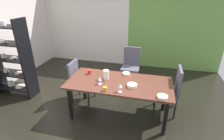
{
  "coord_description": "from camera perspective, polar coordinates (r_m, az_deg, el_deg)",
  "views": [
    {
      "loc": [
        0.88,
        -2.65,
        2.26
      ],
      "look_at": [
        0.13,
        0.35,
        0.85
      ],
      "focal_mm": 28.0,
      "sensor_mm": 36.0,
      "label": 1
    }
  ],
  "objects": [
    {
      "name": "chair_head_far",
      "position": [
        4.52,
        6.2,
        1.88
      ],
      "size": [
        0.44,
        0.45,
        0.96
      ],
      "rotation": [
        0.0,
        0.0,
        3.14
      ],
      "color": "#514E5D",
      "rests_on": "ground_plane"
    },
    {
      "name": "dining_table",
      "position": [
        3.27,
        2.34,
        -5.16
      ],
      "size": [
        1.92,
        0.9,
        0.72
      ],
      "color": "brown",
      "rests_on": "ground_plane"
    },
    {
      "name": "serving_bowl_rear",
      "position": [
        3.08,
        6.6,
        -5.03
      ],
      "size": [
        0.18,
        0.18,
        0.05
      ],
      "primitive_type": "cylinder",
      "color": "silver",
      "rests_on": "dining_table"
    },
    {
      "name": "serving_bowl_east",
      "position": [
        2.87,
        16.14,
        -8.43
      ],
      "size": [
        0.17,
        0.17,
        0.04
      ],
      "primitive_type": "cylinder",
      "color": "beige",
      "rests_on": "dining_table"
    },
    {
      "name": "wine_glass_south",
      "position": [
        2.88,
        2.66,
        -5.19
      ],
      "size": [
        0.07,
        0.07,
        0.15
      ],
      "color": "silver",
      "rests_on": "dining_table"
    },
    {
      "name": "garden_window_panel",
      "position": [
        5.55,
        20.28,
        13.94
      ],
      "size": [
        2.78,
        0.1,
        2.77
      ],
      "primitive_type": "cube",
      "color": "#689945",
      "rests_on": "ground_plane"
    },
    {
      "name": "ground_plane",
      "position": [
        3.6,
        -3.45,
        -14.7
      ],
      "size": [
        5.67,
        5.7,
        0.02
      ],
      "primitive_type": "cube",
      "color": "black"
    },
    {
      "name": "back_panel_interior",
      "position": [
        5.97,
        -8.84,
        15.76
      ],
      "size": [
        2.89,
        0.1,
        2.77
      ],
      "primitive_type": "cube",
      "color": "silver",
      "rests_on": "ground_plane"
    },
    {
      "name": "wine_glass_near_window",
      "position": [
        3.12,
        -4.03,
        -2.89
      ],
      "size": [
        0.07,
        0.07,
        0.15
      ],
      "color": "silver",
      "rests_on": "dining_table"
    },
    {
      "name": "chair_right_far",
      "position": [
        3.56,
        18.63,
        -5.88
      ],
      "size": [
        0.44,
        0.44,
        0.98
      ],
      "rotation": [
        0.0,
        0.0,
        1.57
      ],
      "color": "#514E5D",
      "rests_on": "ground_plane"
    },
    {
      "name": "display_shelf",
      "position": [
        4.49,
        -30.52,
        3.24
      ],
      "size": [
        0.96,
        0.37,
        1.77
      ],
      "color": "black",
      "rests_on": "ground_plane"
    },
    {
      "name": "cup_north",
      "position": [
        3.54,
        -7.35,
        -0.59
      ],
      "size": [
        0.08,
        0.08,
        0.09
      ],
      "primitive_type": "cylinder",
      "color": "red",
      "rests_on": "dining_table"
    },
    {
      "name": "pitcher_right",
      "position": [
        3.28,
        -1.96,
        -1.55
      ],
      "size": [
        0.12,
        0.11,
        0.19
      ],
      "color": "silver",
      "rests_on": "dining_table"
    },
    {
      "name": "serving_bowl_corner",
      "position": [
        3.51,
        4.68,
        -1.19
      ],
      "size": [
        0.15,
        0.15,
        0.04
      ],
      "primitive_type": "cylinder",
      "color": "silver",
      "rests_on": "dining_table"
    },
    {
      "name": "chair_left_far",
      "position": [
        3.85,
        -10.66,
        -2.91
      ],
      "size": [
        0.44,
        0.44,
        0.91
      ],
      "rotation": [
        0.0,
        0.0,
        -1.57
      ],
      "color": "#514E5D",
      "rests_on": "ground_plane"
    },
    {
      "name": "cup_front",
      "position": [
        2.94,
        -2.28,
        -6.22
      ],
      "size": [
        0.07,
        0.07,
        0.07
      ],
      "primitive_type": "cylinder",
      "color": "#B29125",
      "rests_on": "dining_table"
    }
  ]
}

